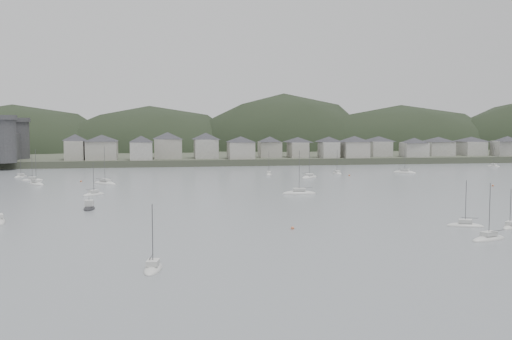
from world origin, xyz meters
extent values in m
plane|color=slate|center=(0.00, 0.00, 0.00)|extent=(900.00, 900.00, 0.00)
cube|color=#383D2D|center=(0.00, 295.00, 1.50)|extent=(900.00, 250.00, 3.00)
ellipsoid|color=black|center=(-110.87, 271.94, -10.14)|extent=(138.98, 92.48, 81.13)
ellipsoid|color=black|center=(-32.30, 272.87, -9.97)|extent=(132.08, 90.41, 79.74)
ellipsoid|color=black|center=(50.65, 272.93, -12.68)|extent=(133.88, 88.37, 101.41)
ellipsoid|color=black|center=(125.95, 267.91, -10.32)|extent=(165.81, 81.78, 82.55)
cylinder|color=#363639|center=(-92.00, 166.00, 12.00)|extent=(10.00, 10.00, 18.00)
cylinder|color=#363639|center=(-92.00, 194.00, 11.50)|extent=(10.00, 10.00, 17.00)
cube|color=#363639|center=(-92.00, 180.00, 9.00)|extent=(3.50, 30.00, 12.00)
cube|color=#9A988D|center=(-65.00, 181.96, 7.29)|extent=(8.34, 12.91, 8.59)
pyramid|color=#26262A|center=(-65.00, 181.96, 13.09)|extent=(15.78, 15.78, 3.01)
cube|color=#9A988D|center=(-53.32, 181.32, 7.18)|extent=(13.68, 13.35, 8.36)
pyramid|color=#26262A|center=(-53.32, 181.32, 12.82)|extent=(20.07, 20.07, 2.93)
cube|color=gray|center=(-35.57, 176.02, 7.04)|extent=(9.78, 10.20, 8.08)
pyramid|color=#26262A|center=(-35.57, 176.02, 12.49)|extent=(14.83, 14.83, 2.83)
cube|color=#9A988D|center=(-23.51, 185.65, 7.55)|extent=(12.59, 13.33, 9.09)
pyramid|color=#26262A|center=(-23.51, 185.65, 13.68)|extent=(19.24, 19.24, 3.18)
cube|color=gray|center=(-5.75, 184.10, 7.43)|extent=(10.74, 12.17, 8.87)
pyramid|color=#26262A|center=(-5.75, 184.10, 13.42)|extent=(17.01, 17.01, 3.10)
cube|color=#9A988D|center=(9.92, 177.53, 6.85)|extent=(11.63, 12.09, 7.69)
pyramid|color=#26262A|center=(9.92, 177.53, 12.04)|extent=(17.61, 17.61, 2.69)
cube|color=#9A988D|center=(25.25, 186.19, 6.72)|extent=(10.37, 9.35, 7.44)
pyramid|color=#26262A|center=(25.25, 186.19, 11.74)|extent=(14.65, 14.65, 2.60)
cube|color=#9A988D|center=(38.63, 183.79, 6.61)|extent=(8.24, 12.20, 7.22)
pyramid|color=#26262A|center=(38.63, 183.79, 11.48)|extent=(15.17, 15.17, 2.53)
cube|color=gray|center=(52.50, 178.55, 6.73)|extent=(8.06, 10.91, 7.46)
pyramid|color=#26262A|center=(52.50, 178.55, 11.77)|extent=(14.08, 14.08, 2.61)
cube|color=#9A988D|center=(64.81, 177.06, 6.83)|extent=(11.73, 11.78, 7.66)
pyramid|color=#26262A|center=(64.81, 177.06, 12.00)|extent=(17.46, 17.46, 2.68)
cube|color=gray|center=(80.64, 186.91, 6.67)|extent=(10.19, 13.02, 7.33)
pyramid|color=#26262A|center=(80.64, 186.91, 11.62)|extent=(17.23, 17.23, 2.57)
cube|color=gray|center=(95.55, 178.06, 6.44)|extent=(11.70, 9.81, 6.88)
pyramid|color=#26262A|center=(95.55, 178.06, 11.08)|extent=(15.97, 15.97, 2.41)
cube|color=gray|center=(112.40, 186.91, 6.50)|extent=(12.83, 12.48, 7.00)
pyramid|color=#26262A|center=(112.40, 186.91, 11.22)|extent=(18.79, 18.79, 2.45)
cube|color=gray|center=(130.73, 187.42, 6.48)|extent=(11.07, 13.50, 6.97)
pyramid|color=#26262A|center=(130.73, 187.42, 11.19)|extent=(18.25, 18.25, 2.44)
cube|color=gray|center=(146.02, 179.72, 6.67)|extent=(13.75, 9.12, 7.34)
pyramid|color=#26262A|center=(146.02, 179.72, 11.62)|extent=(16.97, 16.97, 2.57)
ellipsoid|color=beige|center=(13.30, 124.90, 0.05)|extent=(3.69, 7.35, 1.41)
cube|color=beige|center=(13.30, 124.90, 1.05)|extent=(2.03, 2.73, 0.70)
cylinder|color=#3F3F42|center=(13.30, 124.90, 4.59)|extent=(0.12, 0.12, 8.79)
cylinder|color=#3F3F42|center=(13.03, 126.13, 1.60)|extent=(0.77, 3.11, 0.10)
ellipsoid|color=beige|center=(-46.73, 69.95, 0.05)|extent=(6.81, 6.60, 1.44)
cube|color=beige|center=(-46.73, 69.95, 1.07)|extent=(2.91, 2.88, 0.70)
cylinder|color=#3F3F42|center=(-46.73, 69.95, 4.69)|extent=(0.12, 0.12, 8.98)
cylinder|color=#3F3F42|center=(-47.67, 70.84, 1.62)|extent=(2.42, 2.29, 0.10)
ellipsoid|color=beige|center=(27.37, -7.72, 0.05)|extent=(8.19, 5.13, 1.56)
cube|color=beige|center=(27.37, -7.72, 1.13)|extent=(3.17, 2.58, 0.70)
cylinder|color=#3F3F42|center=(27.37, -7.72, 5.08)|extent=(0.12, 0.12, 9.77)
cylinder|color=#3F3F42|center=(28.69, -8.23, 1.68)|extent=(3.32, 1.35, 0.10)
ellipsoid|color=beige|center=(10.38, 63.00, 0.05)|extent=(9.93, 4.12, 1.93)
cube|color=beige|center=(10.38, 63.00, 1.32)|extent=(3.59, 2.48, 0.70)
cylinder|color=#3F3F42|center=(10.38, 63.00, 6.23)|extent=(0.12, 0.12, 12.07)
cylinder|color=#3F3F42|center=(12.11, 63.19, 1.87)|extent=(4.33, 0.57, 0.10)
ellipsoid|color=beige|center=(67.92, 124.19, 0.05)|extent=(8.78, 8.82, 1.89)
cube|color=beige|center=(67.92, 124.19, 1.29)|extent=(3.80, 3.80, 0.70)
cylinder|color=#3F3F42|center=(67.92, 124.19, 6.09)|extent=(0.12, 0.12, 11.78)
cylinder|color=#3F3F42|center=(66.72, 122.99, 1.84)|extent=(3.06, 3.08, 0.10)
ellipsoid|color=beige|center=(-78.37, 130.64, 0.05)|extent=(4.94, 6.51, 1.27)
cube|color=beige|center=(-78.37, 130.64, 0.98)|extent=(2.32, 2.62, 0.70)
cylinder|color=#3F3F42|center=(-78.37, 130.64, 4.17)|extent=(0.12, 0.12, 7.93)
cylinder|color=#3F3F42|center=(-77.80, 129.65, 1.53)|extent=(1.52, 2.52, 0.10)
ellipsoid|color=beige|center=(40.27, 124.68, 0.05)|extent=(3.16, 7.53, 1.46)
cube|color=beige|center=(40.27, 124.68, 1.08)|extent=(1.89, 2.73, 0.70)
cylinder|color=#3F3F42|center=(40.27, 124.68, 4.77)|extent=(0.12, 0.12, 9.14)
cylinder|color=#3F3F42|center=(40.42, 125.99, 1.63)|extent=(0.48, 3.28, 0.10)
ellipsoid|color=beige|center=(121.17, 149.53, 0.05)|extent=(3.83, 7.23, 1.38)
cube|color=beige|center=(121.17, 149.53, 1.04)|extent=(2.06, 2.71, 0.70)
cylinder|color=#3F3F42|center=(121.17, 149.53, 4.51)|extent=(0.12, 0.12, 8.63)
cylinder|color=#3F3F42|center=(120.87, 148.32, 1.59)|extent=(0.86, 3.04, 0.10)
ellipsoid|color=beige|center=(-45.93, 99.94, 0.05)|extent=(9.19, 9.10, 1.96)
cube|color=beige|center=(-45.93, 99.94, 1.33)|extent=(3.96, 3.94, 0.70)
cylinder|color=#3F3F42|center=(-45.93, 99.94, 6.32)|extent=(0.12, 0.12, 12.25)
cylinder|color=#3F3F42|center=(-47.19, 98.70, 1.88)|extent=(3.21, 3.16, 0.10)
ellipsoid|color=beige|center=(-71.66, 116.29, 0.05)|extent=(7.10, 2.46, 1.41)
cube|color=beige|center=(-71.66, 116.29, 1.05)|extent=(2.51, 1.62, 0.70)
cylinder|color=#3F3F42|center=(-71.66, 116.29, 4.60)|extent=(0.12, 0.12, 8.80)
cylinder|color=#3F3F42|center=(-72.93, 116.33, 1.60)|extent=(3.17, 0.19, 0.10)
ellipsoid|color=beige|center=(25.50, 110.28, 0.05)|extent=(8.31, 8.00, 1.75)
cube|color=beige|center=(25.50, 110.28, 1.22)|extent=(3.55, 3.49, 0.70)
cylinder|color=#3F3F42|center=(25.50, 110.28, 5.67)|extent=(0.12, 0.12, 10.93)
cylinder|color=#3F3F42|center=(24.35, 111.35, 1.77)|extent=(2.95, 2.75, 0.10)
ellipsoid|color=beige|center=(-30.39, -20.00, 0.05)|extent=(3.47, 7.50, 1.44)
cube|color=beige|center=(-30.39, -20.00, 1.07)|extent=(1.98, 2.75, 0.70)
cylinder|color=#3F3F42|center=(-30.39, -20.00, 4.71)|extent=(0.12, 0.12, 9.03)
cylinder|color=#3F3F42|center=(-30.60, -18.72, 1.62)|extent=(0.63, 3.22, 0.10)
ellipsoid|color=beige|center=(-67.80, 101.90, 0.05)|extent=(7.46, 9.04, 1.80)
cube|color=beige|center=(-67.80, 101.90, 1.25)|extent=(3.41, 3.71, 0.70)
cylinder|color=#3F3F42|center=(-67.80, 101.90, 5.82)|extent=(0.12, 0.12, 11.24)
cylinder|color=#3F3F42|center=(-68.72, 100.57, 1.80)|extent=(2.37, 3.39, 0.10)
ellipsoid|color=beige|center=(30.10, 5.58, 0.05)|extent=(7.45, 4.91, 1.43)
cube|color=beige|center=(30.10, 5.58, 1.06)|extent=(2.91, 2.43, 0.70)
cylinder|color=#3F3F42|center=(30.10, 5.58, 4.66)|extent=(0.12, 0.12, 8.91)
cylinder|color=#3F3F42|center=(31.28, 6.09, 1.61)|extent=(2.99, 1.36, 0.10)
ellipsoid|color=beige|center=(37.85, 2.70, 0.05)|extent=(5.69, 5.36, 1.19)
cube|color=beige|center=(37.85, 2.70, 0.94)|extent=(2.42, 2.35, 0.70)
cylinder|color=#3F3F42|center=(37.85, 2.70, 3.91)|extent=(0.12, 0.12, 7.41)
ellipsoid|color=black|center=(-45.18, 42.02, 0.05)|extent=(2.63, 6.97, 1.52)
cube|color=beige|center=(-45.18, 42.02, 1.46)|extent=(1.98, 2.12, 1.40)
cylinder|color=#3F3F42|center=(-45.18, 42.02, 2.36)|extent=(0.10, 0.10, 1.20)
sphere|color=#C06540|center=(75.69, 73.13, 0.15)|extent=(0.70, 0.70, 0.70)
sphere|color=#C06540|center=(42.39, 115.70, 0.15)|extent=(0.70, 0.70, 0.70)
sphere|color=#C06540|center=(-3.99, 8.38, 0.15)|extent=(0.70, 0.70, 0.70)
sphere|color=#C06540|center=(-54.54, 108.91, 0.15)|extent=(0.70, 0.70, 0.70)
camera|label=1|loc=(-30.07, -105.48, 20.81)|focal=43.20mm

